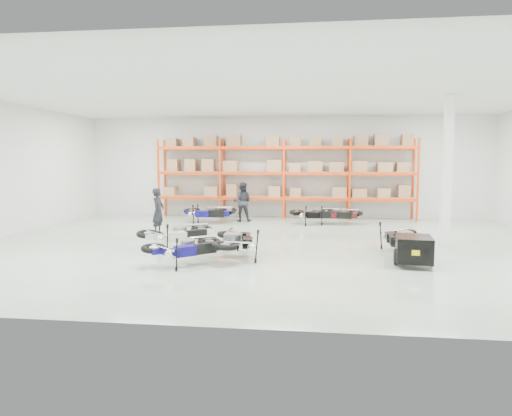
# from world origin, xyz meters

# --- Properties ---
(room) EXTENTS (18.00, 18.00, 18.00)m
(room) POSITION_xyz_m (0.00, 0.00, 2.25)
(room) COLOR #AFC3B2
(room) RESTS_ON ground
(pallet_rack) EXTENTS (11.28, 0.98, 3.62)m
(pallet_rack) POSITION_xyz_m (-0.00, 6.45, 2.26)
(pallet_rack) COLOR red
(pallet_rack) RESTS_ON ground
(structural_column) EXTENTS (0.25, 0.25, 4.50)m
(structural_column) POSITION_xyz_m (5.20, 0.50, 2.25)
(structural_column) COLOR white
(structural_column) RESTS_ON ground
(moto_blue_centre) EXTENTS (1.96, 1.90, 1.18)m
(moto_blue_centre) POSITION_xyz_m (-1.82, -2.93, 0.56)
(moto_blue_centre) COLOR #0D0852
(moto_blue_centre) RESTS_ON ground
(moto_silver_left) EXTENTS (2.16, 1.99, 1.28)m
(moto_silver_left) POSITION_xyz_m (-2.56, -1.12, 0.60)
(moto_silver_left) COLOR silver
(moto_silver_left) RESTS_ON ground
(moto_black_far_left) EXTENTS (1.20, 2.05, 1.26)m
(moto_black_far_left) POSITION_xyz_m (-0.73, -2.05, 0.59)
(moto_black_far_left) COLOR black
(moto_black_far_left) RESTS_ON ground
(moto_touring_right) EXTENTS (1.01, 1.88, 1.18)m
(moto_touring_right) POSITION_xyz_m (3.69, -0.81, 0.56)
(moto_touring_right) COLOR black
(moto_touring_right) RESTS_ON ground
(trailer) EXTENTS (0.94, 1.77, 0.73)m
(trailer) POSITION_xyz_m (3.69, -2.41, 0.43)
(trailer) COLOR black
(trailer) RESTS_ON ground
(moto_back_a) EXTENTS (1.90, 0.98, 1.22)m
(moto_back_a) POSITION_xyz_m (-2.96, 4.43, 0.57)
(moto_back_a) COLOR #0D0B69
(moto_back_a) RESTS_ON ground
(moto_back_b) EXTENTS (1.95, 1.20, 1.18)m
(moto_back_b) POSITION_xyz_m (-2.96, 4.87, 0.56)
(moto_back_b) COLOR #ACB2B6
(moto_back_b) RESTS_ON ground
(moto_back_c) EXTENTS (1.96, 1.19, 1.19)m
(moto_back_c) POSITION_xyz_m (1.42, 4.65, 0.56)
(moto_back_c) COLOR black
(moto_back_c) RESTS_ON ground
(moto_back_d) EXTENTS (1.91, 1.18, 1.15)m
(moto_back_d) POSITION_xyz_m (2.19, 4.75, 0.54)
(moto_back_d) COLOR #450D12
(moto_back_d) RESTS_ON ground
(person_left) EXTENTS (0.44, 0.62, 1.61)m
(person_left) POSITION_xyz_m (-4.06, 1.49, 0.81)
(person_left) COLOR black
(person_left) RESTS_ON ground
(person_back) EXTENTS (0.80, 0.63, 1.65)m
(person_back) POSITION_xyz_m (-1.70, 5.25, 0.83)
(person_back) COLOR #212229
(person_back) RESTS_ON ground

